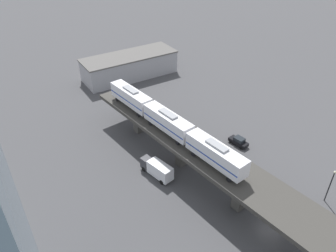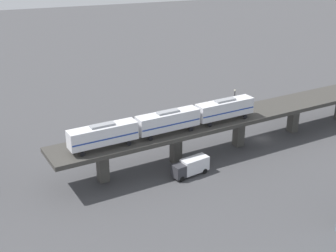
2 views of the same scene
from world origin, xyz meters
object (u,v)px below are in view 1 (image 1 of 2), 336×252
Objects in this scene: street_car_black at (239,141)px; warehouse_building at (130,66)px; delivery_truck at (157,168)px; street_lamp at (331,184)px; subway_train at (168,121)px.

warehouse_building reaches higher than street_car_black.
street_lamp reaches higher than delivery_truck.
street_lamp reaches higher than warehouse_building.
street_lamp is 64.98m from warehouse_building.
delivery_truck is at bearing -144.49° from subway_train.
warehouse_building is at bearing 76.37° from subway_train.
delivery_truck is (-20.16, 0.12, 0.82)m from street_car_black.
street_lamp reaches higher than street_car_black.
warehouse_building is (14.02, 43.79, 1.65)m from delivery_truck.
subway_train is at bearing 128.50° from street_lamp.
delivery_truck is 1.09× the size of street_lamp.
street_car_black is 20.18m from delivery_truck.
warehouse_building is at bearing 72.25° from delivery_truck.
subway_train is 7.97× the size of street_car_black.
subway_train reaches higher than street_car_black.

